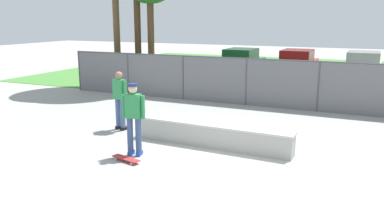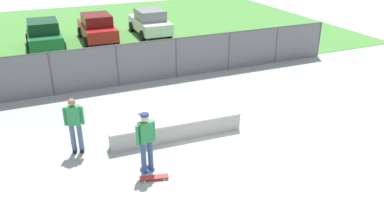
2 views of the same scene
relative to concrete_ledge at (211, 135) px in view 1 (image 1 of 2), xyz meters
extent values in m
plane|color=#9E9E99|center=(0.71, -0.63, -0.32)|extent=(80.00, 80.00, 0.00)
cube|color=#478438|center=(0.71, 15.72, -0.31)|extent=(31.23, 20.00, 0.02)
cube|color=#A8A59E|center=(0.00, 0.00, -0.03)|extent=(4.45, 0.62, 0.56)
cube|color=beige|center=(0.00, 0.00, 0.28)|extent=(4.49, 0.66, 0.06)
cube|color=#2647A5|center=(-1.60, -1.48, -0.27)|extent=(0.16, 0.28, 0.10)
cube|color=#2647A5|center=(-1.38, -1.43, -0.27)|extent=(0.16, 0.28, 0.10)
cylinder|color=#384C7A|center=(-1.59, -1.51, 0.22)|extent=(0.15, 0.15, 0.88)
cylinder|color=#384C7A|center=(-1.38, -1.46, 0.22)|extent=(0.15, 0.15, 0.88)
cube|color=#2D8C4C|center=(-1.48, -1.48, 0.96)|extent=(0.42, 0.29, 0.60)
cylinder|color=#2D8C4C|center=(-1.73, -1.54, 0.94)|extent=(0.10, 0.10, 0.58)
cylinder|color=#2D8C4C|center=(-1.24, -1.43, 0.94)|extent=(0.10, 0.10, 0.58)
sphere|color=beige|center=(-1.48, -1.48, 1.39)|extent=(0.22, 0.22, 0.22)
cylinder|color=navy|center=(-1.48, -1.48, 1.49)|extent=(0.23, 0.23, 0.06)
cube|color=navy|center=(-1.51, -1.36, 1.47)|extent=(0.22, 0.16, 0.02)
cube|color=red|center=(-1.44, -1.95, -0.24)|extent=(0.82, 0.38, 0.02)
cube|color=#B2B2B7|center=(-1.18, -2.01, -0.25)|extent=(0.09, 0.15, 0.02)
cube|color=#B2B2B7|center=(-1.71, -1.89, -0.25)|extent=(0.09, 0.15, 0.02)
cylinder|color=silver|center=(-1.20, -2.09, -0.29)|extent=(0.06, 0.04, 0.05)
cylinder|color=silver|center=(-1.16, -1.93, -0.29)|extent=(0.06, 0.04, 0.05)
cylinder|color=silver|center=(-1.73, -1.97, -0.29)|extent=(0.06, 0.04, 0.05)
cylinder|color=silver|center=(-1.69, -1.80, -0.29)|extent=(0.06, 0.04, 0.05)
cylinder|color=#4C4C51|center=(-8.90, 5.42, 0.63)|extent=(0.07, 0.07, 1.88)
cylinder|color=#4C4C51|center=(-6.15, 5.42, 0.63)|extent=(0.07, 0.07, 1.88)
cylinder|color=#4C4C51|center=(-3.41, 5.42, 0.63)|extent=(0.07, 0.07, 1.88)
cylinder|color=#4C4C51|center=(-0.66, 5.42, 0.63)|extent=(0.07, 0.07, 1.88)
cylinder|color=#4C4C51|center=(2.09, 5.42, 0.63)|extent=(0.07, 0.07, 1.88)
cylinder|color=#4C4C51|center=(0.71, 5.42, 1.54)|extent=(19.23, 0.05, 0.05)
cube|color=slate|center=(0.71, 5.42, 0.63)|extent=(19.23, 0.01, 1.88)
cylinder|color=brown|center=(-7.82, 7.07, 2.35)|extent=(0.32, 0.32, 5.33)
cylinder|color=#47301E|center=(-6.84, 7.45, 2.43)|extent=(0.32, 0.32, 5.48)
cylinder|color=#513823|center=(-6.14, 7.53, 1.90)|extent=(0.32, 0.32, 4.42)
cube|color=#1E6638|center=(-3.16, 12.91, 0.35)|extent=(1.84, 4.22, 0.70)
cube|color=#10381E|center=(-3.17, 12.76, 1.02)|extent=(1.62, 2.12, 0.64)
cylinder|color=black|center=(-4.05, 14.22, 0.00)|extent=(0.23, 0.64, 0.64)
cylinder|color=black|center=(-2.25, 14.20, 0.00)|extent=(0.23, 0.64, 0.64)
cylinder|color=black|center=(-4.08, 11.62, 0.00)|extent=(0.23, 0.64, 0.64)
cylinder|color=black|center=(-2.28, 11.60, 0.00)|extent=(0.23, 0.64, 0.64)
cube|color=#B21E1E|center=(-0.04, 13.44, 0.35)|extent=(1.84, 4.22, 0.70)
cube|color=#621010|center=(-0.04, 13.29, 1.02)|extent=(1.62, 2.12, 0.64)
cylinder|color=black|center=(-0.92, 14.75, 0.00)|extent=(0.23, 0.64, 0.64)
cylinder|color=black|center=(0.88, 14.73, 0.00)|extent=(0.23, 0.64, 0.64)
cylinder|color=black|center=(-0.95, 12.14, 0.00)|extent=(0.23, 0.64, 0.64)
cylinder|color=black|center=(0.85, 12.12, 0.00)|extent=(0.23, 0.64, 0.64)
cube|color=silver|center=(3.40, 13.60, 0.35)|extent=(1.84, 4.22, 0.70)
cube|color=gray|center=(3.40, 13.45, 1.02)|extent=(1.62, 2.12, 0.64)
cylinder|color=black|center=(2.51, 14.91, 0.00)|extent=(0.23, 0.64, 0.64)
cylinder|color=black|center=(4.31, 14.89, 0.00)|extent=(0.23, 0.64, 0.64)
cylinder|color=black|center=(2.49, 12.30, 0.00)|extent=(0.23, 0.64, 0.64)
cylinder|color=black|center=(4.29, 12.29, 0.00)|extent=(0.23, 0.64, 0.64)
cube|color=black|center=(-3.26, 0.43, -0.27)|extent=(0.17, 0.28, 0.10)
cube|color=black|center=(-3.05, 0.38, -0.27)|extent=(0.17, 0.28, 0.10)
cylinder|color=#475B89|center=(-3.27, 0.40, 0.22)|extent=(0.15, 0.15, 0.88)
cylinder|color=#475B89|center=(-3.05, 0.35, 0.22)|extent=(0.15, 0.15, 0.88)
cube|color=#2D8C4C|center=(-3.16, 0.38, 0.96)|extent=(0.42, 0.31, 0.60)
cylinder|color=#2D8C4C|center=(-3.40, 0.44, 0.94)|extent=(0.10, 0.10, 0.58)
cylinder|color=#2D8C4C|center=(-2.92, 0.31, 0.94)|extent=(0.10, 0.10, 0.58)
sphere|color=#9E7051|center=(-3.16, 0.38, 1.39)|extent=(0.22, 0.22, 0.22)
camera|label=1|loc=(3.74, -9.60, 3.08)|focal=37.19mm
camera|label=2|loc=(-4.01, -10.57, 6.04)|focal=36.18mm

